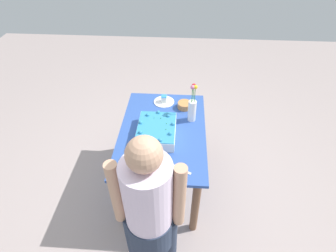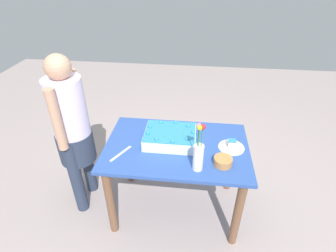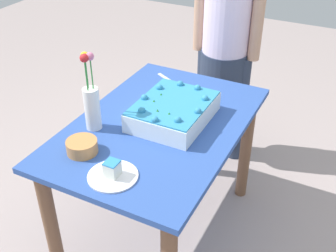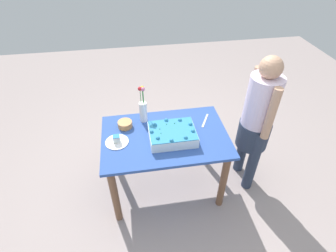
{
  "view_description": "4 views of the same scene",
  "coord_description": "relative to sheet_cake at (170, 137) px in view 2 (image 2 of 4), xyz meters",
  "views": [
    {
      "loc": [
        -1.79,
        -0.17,
        2.36
      ],
      "look_at": [
        -0.07,
        -0.05,
        0.87
      ],
      "focal_mm": 28.0,
      "sensor_mm": 36.0,
      "label": 1
    },
    {
      "loc": [
        0.13,
        -1.74,
        2.08
      ],
      "look_at": [
        -0.08,
        0.07,
        0.9
      ],
      "focal_mm": 28.0,
      "sensor_mm": 36.0,
      "label": 2
    },
    {
      "loc": [
        1.55,
        0.83,
        1.88
      ],
      "look_at": [
        0.02,
        0.06,
        0.77
      ],
      "focal_mm": 45.0,
      "sensor_mm": 36.0,
      "label": 3
    },
    {
      "loc": [
        0.27,
        1.84,
        2.39
      ],
      "look_at": [
        -0.04,
        -0.05,
        0.82
      ],
      "focal_mm": 28.0,
      "sensor_mm": 36.0,
      "label": 4
    }
  ],
  "objects": [
    {
      "name": "dining_table",
      "position": [
        0.06,
        -0.05,
        -0.19
      ],
      "size": [
        1.19,
        0.79,
        0.75
      ],
      "color": "#2E509E",
      "rests_on": "ground_plane"
    },
    {
      "name": "flower_vase",
      "position": [
        0.24,
        -0.31,
        0.09
      ],
      "size": [
        0.08,
        0.08,
        0.39
      ],
      "color": "white",
      "rests_on": "dining_table"
    },
    {
      "name": "sheet_cake",
      "position": [
        0.0,
        0.0,
        0.0
      ],
      "size": [
        0.43,
        0.34,
        0.13
      ],
      "color": "white",
      "rests_on": "dining_table"
    },
    {
      "name": "person_standing",
      "position": [
        -0.84,
        -0.04,
        0.05
      ],
      "size": [
        0.31,
        0.45,
        1.49
      ],
      "color": "#2A354B",
      "rests_on": "ground_plane"
    },
    {
      "name": "cake_knife",
      "position": [
        -0.37,
        -0.21,
        -0.05
      ],
      "size": [
        0.13,
        0.21,
        0.0
      ],
      "primitive_type": "cube",
      "rotation": [
        0.0,
        0.0,
        4.21
      ],
      "color": "silver",
      "rests_on": "dining_table"
    },
    {
      "name": "ground_plane",
      "position": [
        0.06,
        -0.05,
        -0.8
      ],
      "size": [
        8.0,
        8.0,
        0.0
      ],
      "primitive_type": "plane",
      "color": "#A59491"
    },
    {
      "name": "serving_plate_with_slice",
      "position": [
        0.51,
        -0.03,
        -0.03
      ],
      "size": [
        0.21,
        0.21,
        0.08
      ],
      "color": "white",
      "rests_on": "dining_table"
    },
    {
      "name": "fruit_bowl",
      "position": [
        0.43,
        -0.24,
        -0.02
      ],
      "size": [
        0.14,
        0.14,
        0.06
      ],
      "primitive_type": "cylinder",
      "color": "#C18145",
      "rests_on": "dining_table"
    }
  ]
}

